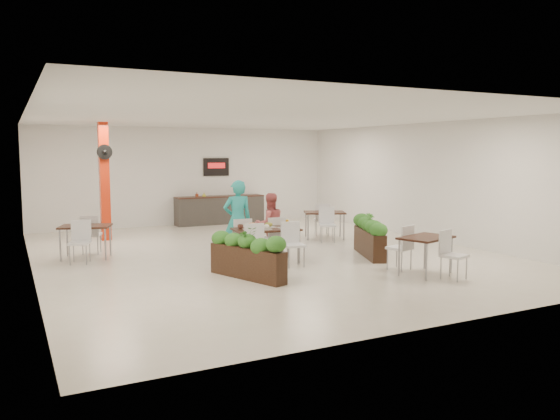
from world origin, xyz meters
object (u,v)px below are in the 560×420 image
Objects in this scene: diner_man at (238,220)px; diner_woman at (270,225)px; service_counter at (220,209)px; planter_left at (247,252)px; main_table at (266,234)px; red_column at (104,180)px; side_table_a at (86,231)px; side_table_c at (426,244)px; planter_right at (369,235)px; side_table_b at (325,216)px.

diner_man is 1.21× the size of diner_woman.
service_counter is 1.66× the size of planter_left.
service_counter reaches higher than main_table.
side_table_a is at bearing -108.53° from red_column.
red_column is 1.92× the size of side_table_c.
diner_woman is 0.87× the size of side_table_c.
planter_left is 3.49m from side_table_c.
red_column reaches higher than diner_man.
side_table_a is (-2.47, 3.47, 0.11)m from planter_left.
red_column is 8.78m from side_table_c.
side_table_c is at bearing 127.45° from diner_woman.
diner_man is 1.06× the size of side_table_c.
diner_woman is 0.81× the size of planter_right.
side_table_a and side_table_b have the same top height.
red_column is 2.82m from side_table_a.
red_column reaches higher than planter_left.
diner_woman is 0.88× the size of side_table_a.
side_table_b is at bearing -71.06° from service_counter.
planter_right is at bearing -75.06° from side_table_b.
planter_left is (1.64, -5.96, -1.14)m from red_column.
main_table is at bearing 51.67° from planter_left.
red_column reaches higher than diner_woman.
diner_man is 3.45m from side_table_a.
red_column is 6.29m from planter_left.
diner_woman reaches higher than planter_right.
diner_man is (2.20, -4.10, -0.76)m from red_column.
planter_right is 1.08× the size of side_table_a.
service_counter reaches higher than side_table_c.
red_column reaches higher than side_table_a.
side_table_a is at bearing 155.84° from planter_right.
service_counter is 6.24m from diner_man.
diner_woman is 2.97m from side_table_b.
diner_woman is at bearing -53.75° from red_column.
main_table is 1.04× the size of side_table_c.
side_table_c is at bearing -46.82° from main_table.
red_column is 1.92× the size of side_table_a.
main_table is 1.19× the size of diner_woman.
main_table and side_table_b have the same top height.
side_table_b and side_table_c have the same top height.
side_table_c is (1.90, -3.11, -0.12)m from diner_woman.
red_column is 6.09m from side_table_b.
side_table_b is at bearing -147.29° from diner_man.
planter_left reaches higher than main_table.
service_counter is 9.12m from side_table_c.
diner_woman is 2.32m from planter_left.
side_table_b is at bearing 19.66° from side_table_a.
diner_woman is at bearing -3.38° from side_table_a.
side_table_c is (4.90, -7.21, -1.03)m from red_column.
main_table is 3.69m from side_table_b.
red_column is at bearing -55.63° from diner_man.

